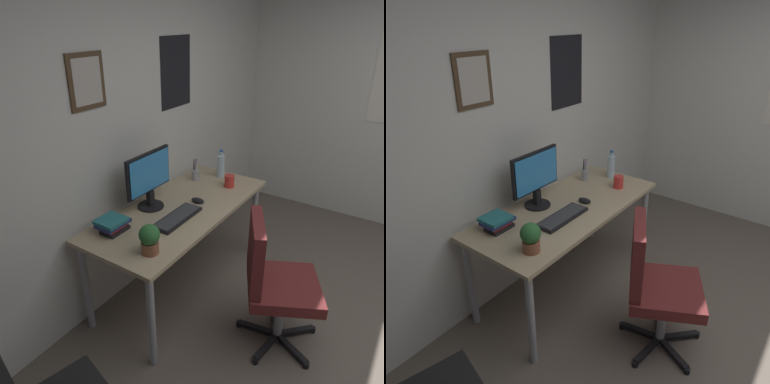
{
  "view_description": "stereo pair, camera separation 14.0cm",
  "coord_description": "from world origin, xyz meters",
  "views": [
    {
      "loc": [
        -1.97,
        0.28,
        2.07
      ],
      "look_at": [
        0.05,
        1.62,
        0.91
      ],
      "focal_mm": 34.3,
      "sensor_mm": 36.0,
      "label": 1
    },
    {
      "loc": [
        -1.89,
        0.17,
        2.07
      ],
      "look_at": [
        0.05,
        1.62,
        0.91
      ],
      "focal_mm": 34.3,
      "sensor_mm": 36.0,
      "label": 2
    }
  ],
  "objects": [
    {
      "name": "wall_back",
      "position": [
        -0.0,
        2.15,
        1.3
      ],
      "size": [
        4.4,
        0.1,
        2.6
      ],
      "color": "silver",
      "rests_on": "ground_plane"
    },
    {
      "name": "desk",
      "position": [
        0.05,
        1.72,
        0.67
      ],
      "size": [
        1.61,
        0.7,
        0.76
      ],
      "color": "tan",
      "rests_on": "ground_plane"
    },
    {
      "name": "office_chair",
      "position": [
        -0.09,
        0.9,
        0.53
      ],
      "size": [
        0.62,
        0.62,
        0.95
      ],
      "color": "#591E1E",
      "rests_on": "ground_plane"
    },
    {
      "name": "monitor",
      "position": [
        -0.08,
        1.91,
        1.0
      ],
      "size": [
        0.46,
        0.2,
        0.43
      ],
      "color": "black",
      "rests_on": "desk"
    },
    {
      "name": "keyboard",
      "position": [
        -0.13,
        1.63,
        0.77
      ],
      "size": [
        0.43,
        0.15,
        0.03
      ],
      "color": "black",
      "rests_on": "desk"
    },
    {
      "name": "computer_mouse",
      "position": [
        0.17,
        1.65,
        0.77
      ],
      "size": [
        0.06,
        0.11,
        0.04
      ],
      "color": "black",
      "rests_on": "desk"
    },
    {
      "name": "water_bottle",
      "position": [
        0.72,
        1.76,
        0.86
      ],
      "size": [
        0.07,
        0.07,
        0.25
      ],
      "color": "silver",
      "rests_on": "desk"
    },
    {
      "name": "coffee_mug_near",
      "position": [
        0.57,
        1.58,
        0.81
      ],
      "size": [
        0.12,
        0.08,
        0.1
      ],
      "color": "red",
      "rests_on": "desk"
    },
    {
      "name": "potted_plant",
      "position": [
        -0.56,
        1.53,
        0.86
      ],
      "size": [
        0.13,
        0.13,
        0.19
      ],
      "color": "brown",
      "rests_on": "desk"
    },
    {
      "name": "pen_cup",
      "position": [
        0.53,
        1.91,
        0.81
      ],
      "size": [
        0.07,
        0.07,
        0.2
      ],
      "color": "#9EA0A5",
      "rests_on": "desk"
    },
    {
      "name": "book_stack_left",
      "position": [
        -0.5,
        1.89,
        0.81
      ],
      "size": [
        0.21,
        0.17,
        0.1
      ],
      "color": "black",
      "rests_on": "desk"
    }
  ]
}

